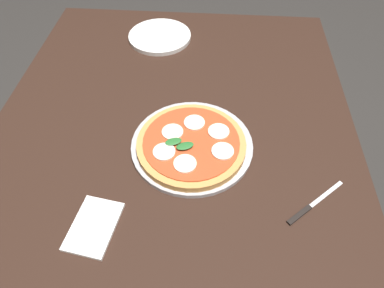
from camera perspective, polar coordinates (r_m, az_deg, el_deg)
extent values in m
plane|color=#2D2B28|center=(1.51, -2.26, -18.75)|extent=(6.00, 6.00, 0.00)
cube|color=black|center=(0.88, -3.68, -1.04)|extent=(1.33, 0.97, 0.04)
cube|color=black|center=(1.58, 14.49, 5.95)|extent=(0.07, 0.07, 0.71)
cube|color=black|center=(1.63, -14.95, 7.43)|extent=(0.07, 0.07, 0.71)
cylinder|color=#B2B2B7|center=(0.86, 0.00, -0.17)|extent=(0.31, 0.31, 0.01)
cylinder|color=tan|center=(0.84, -0.13, -0.05)|extent=(0.27, 0.27, 0.02)
cylinder|color=#CC4723|center=(0.83, -0.13, 0.44)|extent=(0.24, 0.24, 0.00)
cylinder|color=#F4EACC|center=(0.87, 0.40, 3.62)|extent=(0.05, 0.05, 0.00)
cylinder|color=#F4EACC|center=(0.85, -3.29, 2.04)|extent=(0.05, 0.05, 0.00)
cylinder|color=#F4EACC|center=(0.81, -4.71, -1.32)|extent=(0.05, 0.05, 0.00)
cylinder|color=#F4EACC|center=(0.78, -1.19, -3.34)|extent=(0.05, 0.05, 0.00)
cylinder|color=#F4EACC|center=(0.81, 5.18, -1.20)|extent=(0.05, 0.05, 0.00)
cylinder|color=#F4EACC|center=(0.85, 4.51, 2.11)|extent=(0.05, 0.05, 0.00)
ellipsoid|color=#286B2D|center=(0.82, -3.14, 0.43)|extent=(0.04, 0.05, 0.00)
ellipsoid|color=#286B2D|center=(0.81, -1.19, -0.30)|extent=(0.04, 0.05, 0.00)
cylinder|color=white|center=(1.24, -5.44, 17.58)|extent=(0.22, 0.22, 0.01)
cube|color=white|center=(0.76, -16.18, -13.15)|extent=(0.14, 0.11, 0.01)
cube|color=black|center=(0.78, 17.62, -11.29)|extent=(0.05, 0.06, 0.01)
cube|color=silver|center=(0.83, 21.61, -7.86)|extent=(0.08, 0.09, 0.00)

